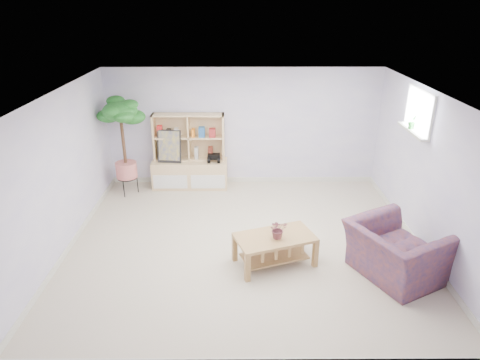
{
  "coord_description": "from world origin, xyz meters",
  "views": [
    {
      "loc": [
        -0.11,
        -5.92,
        3.63
      ],
      "look_at": [
        -0.07,
        0.13,
        1.04
      ],
      "focal_mm": 32.0,
      "sensor_mm": 36.0,
      "label": 1
    }
  ],
  "objects_px": {
    "storage_unit": "(189,152)",
    "coffee_table": "(275,250)",
    "floor_tree": "(124,148)",
    "armchair": "(396,248)"
  },
  "relations": [
    {
      "from": "storage_unit",
      "to": "coffee_table",
      "type": "bearing_deg",
      "value": -61.56
    },
    {
      "from": "floor_tree",
      "to": "armchair",
      "type": "relative_size",
      "value": 1.64
    },
    {
      "from": "floor_tree",
      "to": "storage_unit",
      "type": "bearing_deg",
      "value": 15.56
    },
    {
      "from": "storage_unit",
      "to": "armchair",
      "type": "xyz_separation_m",
      "value": [
        3.17,
        -3.12,
        -0.32
      ]
    },
    {
      "from": "storage_unit",
      "to": "floor_tree",
      "type": "height_order",
      "value": "floor_tree"
    },
    {
      "from": "storage_unit",
      "to": "floor_tree",
      "type": "distance_m",
      "value": 1.27
    },
    {
      "from": "armchair",
      "to": "storage_unit",
      "type": "bearing_deg",
      "value": 17.98
    },
    {
      "from": "storage_unit",
      "to": "coffee_table",
      "type": "xyz_separation_m",
      "value": [
        1.52,
        -2.81,
        -0.53
      ]
    },
    {
      "from": "coffee_table",
      "to": "floor_tree",
      "type": "relative_size",
      "value": 0.58
    },
    {
      "from": "coffee_table",
      "to": "armchair",
      "type": "bearing_deg",
      "value": -29.84
    }
  ]
}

